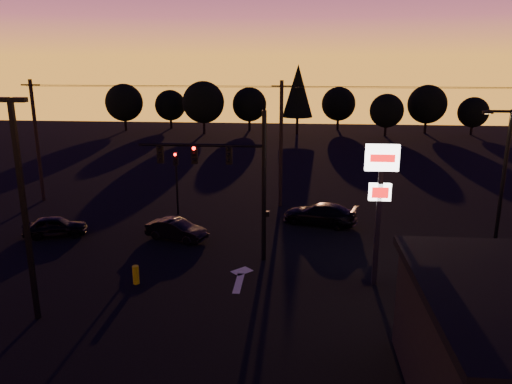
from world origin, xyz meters
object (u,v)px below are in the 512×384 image
at_px(secondary_signal, 176,174).
at_px(pylon_sign, 380,185).
at_px(car_mid, 176,230).
at_px(bollard, 136,275).
at_px(car_right, 320,214).
at_px(traffic_signal_mast, 233,170).
at_px(car_left, 55,226).
at_px(streetlight, 502,178).
at_px(parking_lot_light, 23,197).
at_px(suv_parked, 505,307).

height_order(secondary_signal, pylon_sign, pylon_sign).
distance_m(pylon_sign, car_mid, 12.80).
distance_m(bollard, car_right, 13.30).
xyz_separation_m(traffic_signal_mast, car_left, (-11.28, 2.58, -4.31)).
relative_size(pylon_sign, car_right, 1.42).
height_order(streetlight, car_right, streetlight).
height_order(secondary_signal, car_left, secondary_signal).
bearing_deg(bollard, traffic_signal_mast, 38.58).
distance_m(secondary_signal, streetlight, 19.89).
bearing_deg(streetlight, parking_lot_light, -158.35).
bearing_deg(car_right, pylon_sign, 32.03).
relative_size(parking_lot_light, streetlight, 1.14).
bearing_deg(parking_lot_light, traffic_signal_mast, 43.37).
bearing_deg(secondary_signal, pylon_sign, -39.77).
xyz_separation_m(car_right, suv_parked, (7.12, -11.83, -0.00)).
distance_m(parking_lot_light, bollard, 6.72).
xyz_separation_m(parking_lot_light, car_mid, (3.59, 9.63, -4.66)).
bearing_deg(streetlight, secondary_signal, 162.44).
bearing_deg(secondary_signal, car_right, -7.57).
xyz_separation_m(traffic_signal_mast, bollard, (-4.32, -3.45, -4.48)).
relative_size(bollard, car_mid, 0.25).
xyz_separation_m(car_mid, suv_parked, (15.76, -8.26, 0.08)).
xyz_separation_m(bollard, car_right, (9.15, 9.65, 0.24)).
bearing_deg(car_mid, bollard, -166.43).
height_order(car_left, car_mid, car_left).
distance_m(traffic_signal_mast, suv_parked, 13.87).
bearing_deg(car_left, car_mid, -105.94).
relative_size(car_left, car_mid, 0.99).
bearing_deg(car_right, car_left, -59.91).
height_order(secondary_signal, bollard, secondary_signal).
bearing_deg(parking_lot_light, streetlight, 21.65).
relative_size(car_left, suv_parked, 0.74).
bearing_deg(pylon_sign, suv_parked, -32.85).
xyz_separation_m(traffic_signal_mast, car_right, (4.83, 6.20, -4.24)).
relative_size(streetlight, bollard, 8.71).
distance_m(traffic_signal_mast, car_mid, 6.34).
xyz_separation_m(pylon_sign, streetlight, (6.91, 4.00, -0.49)).
height_order(parking_lot_light, car_mid, parking_lot_light).
distance_m(secondary_signal, car_right, 10.05).
distance_m(traffic_signal_mast, secondary_signal, 9.19).
bearing_deg(secondary_signal, parking_lot_light, -99.79).
distance_m(parking_lot_light, car_left, 11.32).
bearing_deg(car_right, parking_lot_light, -25.42).
relative_size(parking_lot_light, pylon_sign, 1.34).
bearing_deg(suv_parked, secondary_signal, 134.33).
distance_m(streetlight, bollard, 19.40).
bearing_deg(car_mid, traffic_signal_mast, -106.31).
relative_size(streetlight, car_mid, 2.16).
bearing_deg(traffic_signal_mast, car_right, 52.07).
xyz_separation_m(secondary_signal, pylon_sign, (12.00, -9.99, 2.05)).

